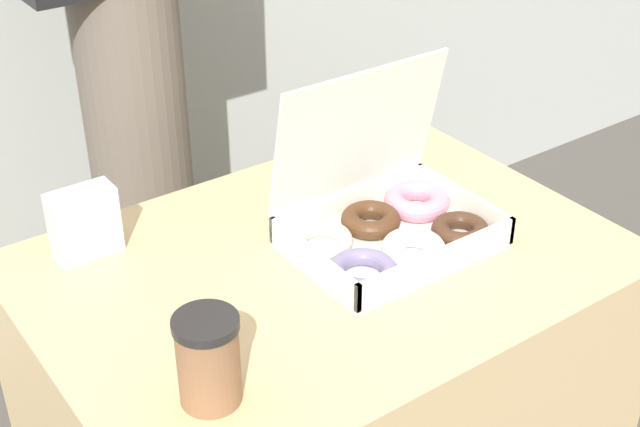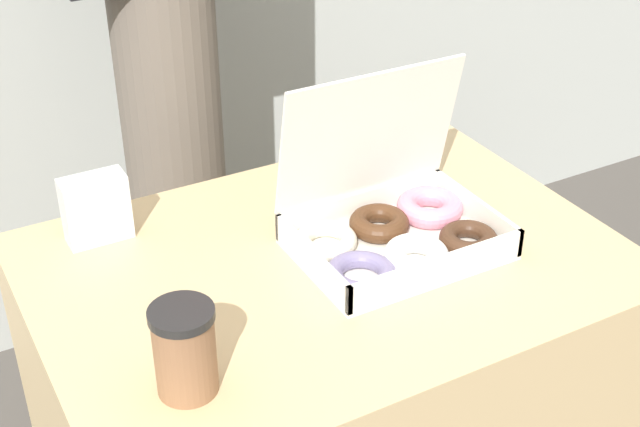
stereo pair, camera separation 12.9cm
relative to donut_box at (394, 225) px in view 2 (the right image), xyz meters
The scene contains 4 objects.
table 0.41m from the donut_box, 169.76° to the left, with size 0.90×0.64×0.71m.
donut_box is the anchor object (origin of this frame).
coffee_cup 0.43m from the donut_box, 159.46° to the right, with size 0.08×0.08×0.12m.
napkin_holder 0.47m from the donut_box, 148.29° to the left, with size 0.10×0.05×0.11m.
Camera 2 is at (-0.56, -1.00, 1.48)m, focal length 50.00 mm.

